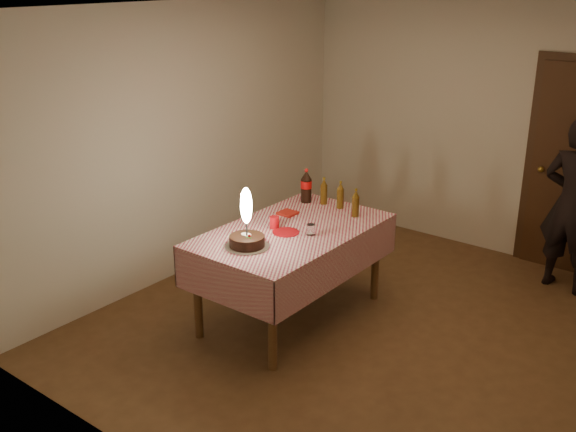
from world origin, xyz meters
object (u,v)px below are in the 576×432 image
at_px(dining_table, 292,241).
at_px(red_plate, 286,232).
at_px(clear_cup, 311,230).
at_px(cola_bottle, 306,186).
at_px(amber_bottle_right, 356,204).
at_px(photographer, 574,205).
at_px(red_cup, 274,222).
at_px(birthday_cake, 247,232).
at_px(amber_bottle_left, 324,192).
at_px(amber_bottle_mid, 340,196).

height_order(dining_table, red_plate, red_plate).
distance_m(clear_cup, cola_bottle, 0.83).
bearing_deg(amber_bottle_right, photographer, 45.33).
height_order(red_cup, cola_bottle, cola_bottle).
height_order(birthday_cake, clear_cup, birthday_cake).
distance_m(red_plate, clear_cup, 0.21).
distance_m(birthday_cake, red_plate, 0.44).
relative_size(red_cup, amber_bottle_left, 0.39).
relative_size(cola_bottle, amber_bottle_mid, 1.25).
bearing_deg(clear_cup, red_cup, -169.57).
height_order(birthday_cake, amber_bottle_right, birthday_cake).
distance_m(dining_table, photographer, 2.65).
height_order(dining_table, red_cup, red_cup).
xyz_separation_m(dining_table, amber_bottle_mid, (0.03, 0.68, 0.23)).
height_order(amber_bottle_mid, photographer, photographer).
bearing_deg(cola_bottle, birthday_cake, -76.72).
xyz_separation_m(dining_table, amber_bottle_left, (-0.16, 0.69, 0.23)).
xyz_separation_m(birthday_cake, red_cup, (-0.08, 0.44, -0.07)).
bearing_deg(red_cup, dining_table, 26.52).
relative_size(red_cup, cola_bottle, 0.31).
relative_size(cola_bottle, amber_bottle_left, 1.25).
relative_size(clear_cup, photographer, 0.05).
bearing_deg(amber_bottle_mid, cola_bottle, -172.09).
xyz_separation_m(red_plate, red_cup, (-0.14, 0.03, 0.05)).
xyz_separation_m(birthday_cake, clear_cup, (0.25, 0.50, -0.07)).
xyz_separation_m(amber_bottle_right, amber_bottle_mid, (-0.23, 0.10, 0.00)).
relative_size(birthday_cake, red_cup, 4.84).
relative_size(red_plate, amber_bottle_right, 0.86).
xyz_separation_m(dining_table, cola_bottle, (-0.32, 0.64, 0.26)).
relative_size(dining_table, amber_bottle_mid, 6.75).
distance_m(clear_cup, amber_bottle_mid, 0.71).
height_order(red_plate, amber_bottle_left, amber_bottle_left).
distance_m(amber_bottle_right, photographer, 2.05).
xyz_separation_m(birthday_cake, red_plate, (0.06, 0.42, -0.11)).
bearing_deg(birthday_cake, amber_bottle_mid, 86.36).
xyz_separation_m(red_cup, cola_bottle, (-0.19, 0.70, 0.10)).
relative_size(amber_bottle_right, amber_bottle_mid, 1.00).
bearing_deg(photographer, amber_bottle_right, -134.67).
bearing_deg(dining_table, clear_cup, -1.31).
relative_size(amber_bottle_mid, photographer, 0.15).
bearing_deg(amber_bottle_left, birthday_cake, -84.88).
bearing_deg(amber_bottle_left, dining_table, -77.24).
distance_m(dining_table, amber_bottle_left, 0.74).
bearing_deg(cola_bottle, clear_cup, -50.97).
bearing_deg(red_cup, amber_bottle_mid, 78.02).
bearing_deg(dining_table, cola_bottle, 116.62).
distance_m(birthday_cake, cola_bottle, 1.18).
bearing_deg(red_cup, clear_cup, 10.43).
xyz_separation_m(birthday_cake, amber_bottle_right, (0.30, 1.09, 0.00)).
bearing_deg(red_plate, amber_bottle_mid, 88.80).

